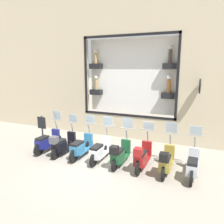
% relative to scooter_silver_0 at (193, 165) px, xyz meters
% --- Properties ---
extents(ground_plane, '(120.00, 120.00, 0.00)m').
position_rel_scooter_silver_0_xyz_m(ground_plane, '(-0.31, 3.39, -0.44)').
color(ground_plane, gray).
extents(building_facade, '(1.24, 36.00, 8.72)m').
position_rel_scooter_silver_0_xyz_m(building_facade, '(3.29, 3.38, 3.98)').
color(building_facade, tan).
rests_on(building_facade, ground_plane).
extents(scooter_silver_0, '(1.81, 0.61, 1.61)m').
position_rel_scooter_silver_0_xyz_m(scooter_silver_0, '(0.00, 0.00, 0.00)').
color(scooter_silver_0, black).
rests_on(scooter_silver_0, ground_plane).
extents(scooter_olive_1, '(1.80, 0.61, 1.67)m').
position_rel_scooter_silver_0_xyz_m(scooter_olive_1, '(-0.06, 0.87, 0.03)').
color(scooter_olive_1, black).
rests_on(scooter_olive_1, ground_plane).
extents(scooter_red_2, '(1.81, 0.60, 1.59)m').
position_rel_scooter_silver_0_xyz_m(scooter_red_2, '(-0.06, 1.73, 0.04)').
color(scooter_red_2, black).
rests_on(scooter_red_2, ground_plane).
extents(scooter_green_3, '(1.79, 0.60, 1.67)m').
position_rel_scooter_silver_0_xyz_m(scooter_green_3, '(-0.07, 2.60, 0.02)').
color(scooter_green_3, black).
rests_on(scooter_green_3, ground_plane).
extents(scooter_white_4, '(1.80, 0.61, 1.64)m').
position_rel_scooter_silver_0_xyz_m(scooter_white_4, '(-0.00, 3.46, -0.01)').
color(scooter_white_4, black).
rests_on(scooter_white_4, ground_plane).
extents(scooter_teal_5, '(1.81, 0.60, 1.63)m').
position_rel_scooter_silver_0_xyz_m(scooter_teal_5, '(0.00, 4.33, 0.01)').
color(scooter_teal_5, black).
rests_on(scooter_teal_5, ground_plane).
extents(scooter_black_6, '(1.80, 0.61, 1.60)m').
position_rel_scooter_silver_0_xyz_m(scooter_black_6, '(-0.07, 5.20, 0.03)').
color(scooter_black_6, black).
rests_on(scooter_black_6, ground_plane).
extents(scooter_navy_7, '(1.81, 0.61, 1.69)m').
position_rel_scooter_silver_0_xyz_m(scooter_navy_7, '(0.00, 6.06, 0.01)').
color(scooter_navy_7, black).
rests_on(scooter_navy_7, ground_plane).
extents(shop_sign_post, '(0.36, 0.45, 1.46)m').
position_rel_scooter_silver_0_xyz_m(shop_sign_post, '(0.46, 6.69, 0.33)').
color(shop_sign_post, '#232326').
rests_on(shop_sign_post, ground_plane).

